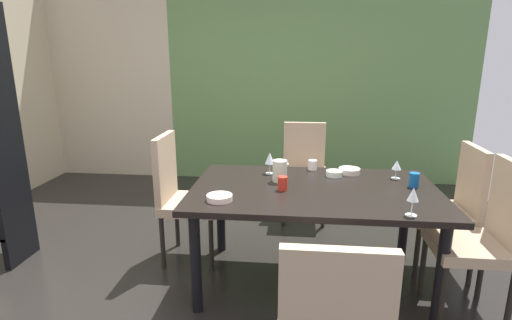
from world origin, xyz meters
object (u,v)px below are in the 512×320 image
object	(u,v)px
chair_right_near	(485,233)
chair_left_far	(181,192)
pitcher_front	(280,171)
cup_north	(414,180)
wine_glass_east	(413,196)
serving_bowl_corner	(349,171)
chair_right_far	(452,203)
chair_head_far	(304,165)
cup_right	(313,165)
cup_west	(283,183)
wine_glass_left	(397,166)
wine_glass_near_window	(270,159)
serving_bowl_south	(220,198)
serving_bowl_center	(334,173)
dining_table	(314,198)

from	to	relation	value
chair_right_near	chair_left_far	world-z (taller)	chair_left_far
pitcher_front	cup_north	bearing A→B (deg)	-2.12
wine_glass_east	serving_bowl_corner	size ratio (longest dim) A/B	1.02
chair_right_far	wine_glass_east	world-z (taller)	chair_right_far
chair_head_far	cup_right	world-z (taller)	chair_head_far
chair_right_far	chair_left_far	size ratio (longest dim) A/B	0.96
cup_west	pitcher_front	size ratio (longest dim) A/B	0.60
cup_north	cup_west	distance (m)	0.91
chair_right_near	cup_west	world-z (taller)	chair_right_near
chair_right_near	wine_glass_east	distance (m)	0.60
cup_west	pitcher_front	xyz separation A→B (m)	(-0.03, 0.19, 0.03)
wine_glass_left	cup_west	world-z (taller)	wine_glass_left
wine_glass_near_window	serving_bowl_south	size ratio (longest dim) A/B	1.03
cup_north	chair_head_far	bearing A→B (deg)	122.39
chair_head_far	wine_glass_near_window	world-z (taller)	chair_head_far
chair_left_far	serving_bowl_south	xyz separation A→B (m)	(0.43, -0.58, 0.18)
chair_right_near	wine_glass_east	world-z (taller)	chair_right_near
wine_glass_left	cup_right	bearing A→B (deg)	164.37
serving_bowl_south	pitcher_front	world-z (taller)	pitcher_front
serving_bowl_corner	serving_bowl_center	size ratio (longest dim) A/B	1.34
serving_bowl_south	cup_west	distance (m)	0.46
chair_head_far	chair_left_far	distance (m)	1.38
chair_right_far	wine_glass_near_window	xyz separation A→B (m)	(-1.35, 0.04, 0.29)
serving_bowl_corner	cup_north	world-z (taller)	cup_north
chair_right_far	cup_west	distance (m)	1.30
cup_right	wine_glass_east	bearing A→B (deg)	-59.08
wine_glass_east	serving_bowl_south	world-z (taller)	wine_glass_east
chair_left_far	chair_head_far	bearing A→B (deg)	134.95
chair_head_far	wine_glass_east	size ratio (longest dim) A/B	5.72
chair_right_far	chair_right_near	size ratio (longest dim) A/B	0.97
chair_head_far	serving_bowl_corner	bearing A→B (deg)	110.57
serving_bowl_south	cup_west	size ratio (longest dim) A/B	1.73
dining_table	cup_west	distance (m)	0.26
chair_left_far	wine_glass_left	distance (m)	1.65
wine_glass_east	wine_glass_left	bearing A→B (deg)	83.92
chair_left_far	dining_table	bearing A→B (deg)	75.51
serving_bowl_center	cup_right	xyz separation A→B (m)	(-0.16, 0.16, 0.02)
serving_bowl_south	pitcher_front	distance (m)	0.57
dining_table	wine_glass_near_window	distance (m)	0.49
chair_right_far	wine_glass_left	size ratio (longest dim) A/B	7.12
chair_head_far	serving_bowl_south	xyz separation A→B (m)	(-0.55, -1.55, 0.20)
wine_glass_left	serving_bowl_center	distance (m)	0.45
wine_glass_left	pitcher_front	bearing A→B (deg)	-169.95
dining_table	pitcher_front	world-z (taller)	pitcher_front
cup_west	serving_bowl_center	bearing A→B (deg)	43.53
dining_table	pitcher_front	xyz separation A→B (m)	(-0.24, 0.12, 0.16)
wine_glass_left	serving_bowl_center	size ratio (longest dim) A/B	1.12
serving_bowl_center	cup_north	xyz separation A→B (m)	(0.52, -0.20, 0.03)
wine_glass_left	serving_bowl_corner	distance (m)	0.35
cup_north	cup_west	world-z (taller)	cup_north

